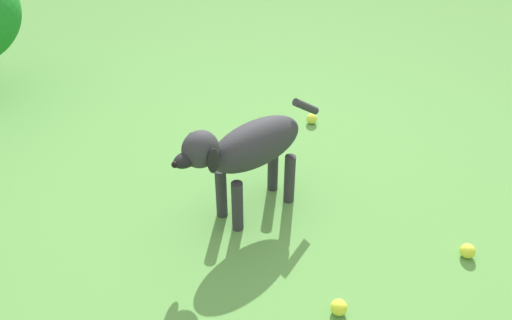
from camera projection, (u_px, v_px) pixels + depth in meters
name	position (u px, v px, depth m)	size (l,w,h in m)	color
ground	(262.00, 173.00, 2.79)	(14.00, 14.00, 0.00)	#548C42
dog	(248.00, 149.00, 2.32)	(0.82, 0.26, 0.56)	#2D2D33
tennis_ball_0	(339.00, 307.00, 2.02)	(0.07, 0.07, 0.07)	yellow
tennis_ball_1	(468.00, 251.00, 2.27)	(0.07, 0.07, 0.07)	#D5DC3A
tennis_ball_2	(312.00, 119.00, 3.19)	(0.07, 0.07, 0.07)	#C9D23C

